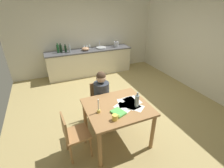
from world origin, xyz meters
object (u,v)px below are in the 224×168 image
object	(u,v)px
wine_bottle_on_table	(137,101)
wine_glass_near_sink	(89,45)
chair_side_empty	(73,134)
bottle_sauce	(70,49)
book_magazine	(118,112)
chair_at_table	(100,100)
bottle_vinegar	(61,49)
candlestick	(99,109)
coffee_mug	(115,117)
bottle_wine_red	(66,49)
wine_glass_by_kettle	(87,46)
stovetop_kettle	(116,44)
sink_unit	(101,48)
bottle_oil	(58,49)
wine_glass_back_left	(84,46)
mixing_bowl	(85,49)
dining_table	(117,111)
person_seated	(103,96)

from	to	relation	value
wine_bottle_on_table	wine_glass_near_sink	world-z (taller)	wine_bottle_on_table
chair_side_empty	bottle_sauce	world-z (taller)	bottle_sauce
wine_bottle_on_table	wine_glass_near_sink	distance (m)	3.63
bottle_sauce	book_magazine	bearing A→B (deg)	-87.63
chair_at_table	bottle_vinegar	world-z (taller)	bottle_vinegar
wine_glass_near_sink	candlestick	bearing A→B (deg)	-104.13
coffee_mug	book_magazine	xyz separation A→B (m)	(0.12, 0.13, -0.03)
wine_bottle_on_table	bottle_wine_red	bearing A→B (deg)	100.33
bottle_wine_red	wine_glass_by_kettle	size ratio (longest dim) A/B	1.69
chair_at_table	stovetop_kettle	xyz separation A→B (m)	(1.56, 2.59, 0.51)
book_magazine	bottle_sauce	distance (m)	3.46
sink_unit	bottle_oil	world-z (taller)	bottle_oil
bottle_wine_red	wine_glass_back_left	distance (m)	0.67
bottle_vinegar	wine_bottle_on_table	bearing A→B (deg)	-77.56
chair_at_table	mixing_bowl	distance (m)	2.61
chair_at_table	bottle_wine_red	world-z (taller)	bottle_wine_red
book_magazine	sink_unit	world-z (taller)	sink_unit
stovetop_kettle	wine_glass_back_left	xyz separation A→B (m)	(-1.18, 0.15, 0.01)
book_magazine	bottle_oil	world-z (taller)	bottle_oil
coffee_mug	bottle_vinegar	size ratio (longest dim) A/B	0.43
dining_table	bottle_vinegar	world-z (taller)	bottle_vinegar
dining_table	person_seated	world-z (taller)	person_seated
chair_side_empty	stovetop_kettle	distance (m)	4.12
stovetop_kettle	wine_glass_back_left	world-z (taller)	stovetop_kettle
bottle_sauce	wine_glass_by_kettle	size ratio (longest dim) A/B	1.74
chair_at_table	person_seated	xyz separation A→B (m)	(0.01, -0.15, 0.19)
wine_bottle_on_table	wine_glass_back_left	bearing A→B (deg)	89.68
coffee_mug	stovetop_kettle	bearing A→B (deg)	65.16
dining_table	stovetop_kettle	world-z (taller)	stovetop_kettle
coffee_mug	sink_unit	distance (m)	3.82
candlestick	wine_glass_back_left	xyz separation A→B (m)	(0.69, 3.52, 0.15)
chair_side_empty	bottle_vinegar	distance (m)	3.48
sink_unit	person_seated	bearing A→B (deg)	-109.35
wine_glass_back_left	candlestick	bearing A→B (deg)	-101.02
bottle_oil	bottle_wine_red	distance (m)	0.24
bottle_sauce	mixing_bowl	world-z (taller)	bottle_sauce
chair_side_empty	stovetop_kettle	bearing A→B (deg)	55.44
bottle_oil	wine_glass_back_left	size ratio (longest dim) A/B	2.05
chair_at_table	bottle_wine_red	size ratio (longest dim) A/B	3.36
sink_unit	bottle_oil	bearing A→B (deg)	178.71
dining_table	wine_glass_back_left	xyz separation A→B (m)	(0.33, 3.48, 0.34)
person_seated	wine_glass_by_kettle	world-z (taller)	person_seated
dining_table	candlestick	distance (m)	0.41
chair_at_table	wine_glass_near_sink	bearing A→B (deg)	77.93
dining_table	wine_glass_near_sink	size ratio (longest dim) A/B	7.20
bottle_sauce	mixing_bowl	xyz separation A→B (m)	(0.53, 0.02, -0.06)
person_seated	stovetop_kettle	distance (m)	3.17
chair_at_table	person_seated	distance (m)	0.24
chair_at_table	wine_glass_near_sink	world-z (taller)	wine_glass_near_sink
wine_glass_near_sink	wine_bottle_on_table	bearing A→B (deg)	-93.49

